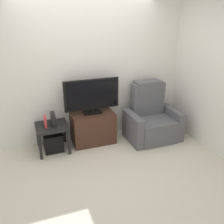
% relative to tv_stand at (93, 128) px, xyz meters
% --- Properties ---
extents(ground_plane, '(6.40, 6.40, 0.00)m').
position_rel_tv_stand_xyz_m(ground_plane, '(0.01, -0.84, -0.29)').
color(ground_plane, beige).
extents(wall_back, '(6.40, 0.06, 2.60)m').
position_rel_tv_stand_xyz_m(wall_back, '(0.01, 0.29, 1.01)').
color(wall_back, silver).
rests_on(wall_back, ground).
extents(wall_side, '(0.06, 4.48, 2.60)m').
position_rel_tv_stand_xyz_m(wall_side, '(1.89, -0.84, 1.01)').
color(wall_side, silver).
rests_on(wall_side, ground).
extents(tv_stand, '(0.78, 0.46, 0.58)m').
position_rel_tv_stand_xyz_m(tv_stand, '(0.00, 0.00, 0.00)').
color(tv_stand, '#3D2319').
rests_on(tv_stand, ground).
extents(television, '(1.00, 0.20, 0.63)m').
position_rel_tv_stand_xyz_m(television, '(0.00, 0.02, 0.62)').
color(television, black).
rests_on(television, tv_stand).
extents(recliner_armchair, '(0.98, 0.78, 1.08)m').
position_rel_tv_stand_xyz_m(recliner_armchair, '(1.11, -0.20, 0.08)').
color(recliner_armchair, '#515156').
rests_on(recliner_armchair, ground).
extents(side_table, '(0.54, 0.54, 0.48)m').
position_rel_tv_stand_xyz_m(side_table, '(-0.75, -0.04, 0.11)').
color(side_table, black).
rests_on(side_table, ground).
extents(subwoofer_box, '(0.32, 0.32, 0.32)m').
position_rel_tv_stand_xyz_m(subwoofer_box, '(-0.75, -0.04, -0.13)').
color(subwoofer_box, black).
rests_on(subwoofer_box, ground).
extents(book_upright, '(0.03, 0.14, 0.20)m').
position_rel_tv_stand_xyz_m(book_upright, '(-0.85, -0.06, 0.29)').
color(book_upright, red).
rests_on(book_upright, side_table).
extents(game_console, '(0.07, 0.20, 0.22)m').
position_rel_tv_stand_xyz_m(game_console, '(-0.71, -0.03, 0.30)').
color(game_console, black).
rests_on(game_console, side_table).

